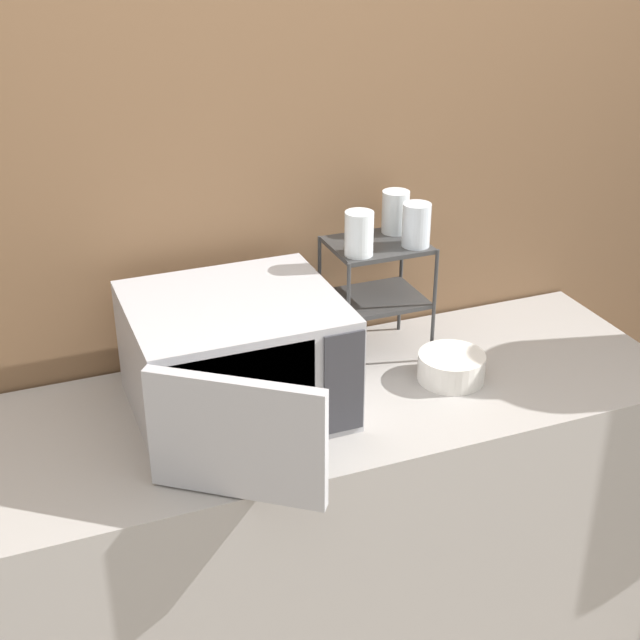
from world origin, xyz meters
TOP-DOWN VIEW (x-y plane):
  - wall_back at (0.00, 0.68)m, footprint 8.00×0.06m
  - counter at (0.00, 0.32)m, footprint 1.81×0.64m
  - microwave at (-0.25, 0.34)m, footprint 0.51×0.68m
  - dish_rack at (0.19, 0.49)m, footprint 0.26×0.21m
  - glass_front_left at (0.11, 0.44)m, footprint 0.07×0.07m
  - glass_back_right at (0.26, 0.55)m, footprint 0.07×0.07m
  - glass_front_right at (0.27, 0.44)m, footprint 0.07×0.07m
  - bowl at (0.31, 0.28)m, footprint 0.17×0.17m

SIDE VIEW (x-z plane):
  - counter at x=0.00m, z-range 0.00..0.89m
  - bowl at x=0.31m, z-range 0.89..0.97m
  - microwave at x=-0.25m, z-range 0.89..1.19m
  - dish_rack at x=0.19m, z-range 0.96..1.29m
  - glass_front_left at x=0.11m, z-range 1.22..1.33m
  - glass_back_right at x=0.26m, z-range 1.22..1.33m
  - glass_front_right at x=0.27m, z-range 1.22..1.33m
  - wall_back at x=0.00m, z-range 0.00..2.60m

